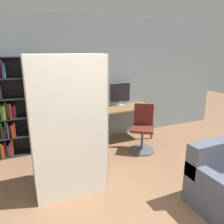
{
  "coord_description": "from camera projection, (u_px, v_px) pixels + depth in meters",
  "views": [
    {
      "loc": [
        -1.03,
        -1.25,
        2.0
      ],
      "look_at": [
        0.33,
        1.82,
        1.05
      ],
      "focal_mm": 35.0,
      "sensor_mm": 36.0,
      "label": 1
    }
  ],
  "objects": [
    {
      "name": "monitor",
      "position": [
        120.0,
        94.0,
        5.01
      ],
      "size": [
        0.52,
        0.21,
        0.53
      ],
      "color": "#B7B7BC",
      "rests_on": "desk"
    },
    {
      "name": "mattress_near",
      "position": [
        71.0,
        130.0,
        2.92
      ],
      "size": [
        1.01,
        0.26,
        1.96
      ],
      "color": "silver",
      "rests_on": "ground"
    },
    {
      "name": "mattress_far",
      "position": [
        66.0,
        123.0,
        3.16
      ],
      "size": [
        1.01,
        0.25,
        1.96
      ],
      "color": "silver",
      "rests_on": "ground"
    },
    {
      "name": "bookshelf",
      "position": [
        9.0,
        110.0,
        4.12
      ],
      "size": [
        0.64,
        0.32,
        1.89
      ],
      "color": "black",
      "rests_on": "ground"
    },
    {
      "name": "desk",
      "position": [
        122.0,
        111.0,
        4.92
      ],
      "size": [
        1.42,
        0.64,
        0.77
      ],
      "color": "brown",
      "rests_on": "ground"
    },
    {
      "name": "office_chair",
      "position": [
        143.0,
        132.0,
        4.46
      ],
      "size": [
        0.62,
        0.62,
        0.96
      ],
      "color": "#4C4C51",
      "rests_on": "ground"
    },
    {
      "name": "wall_back",
      "position": [
        69.0,
        82.0,
        4.62
      ],
      "size": [
        8.0,
        0.06,
        2.7
      ],
      "color": "gray",
      "rests_on": "ground"
    }
  ]
}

